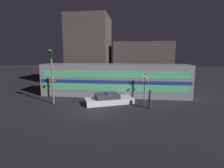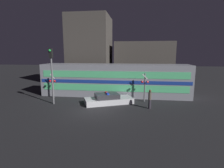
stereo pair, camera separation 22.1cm
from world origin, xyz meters
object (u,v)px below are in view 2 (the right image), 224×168
police_car (108,99)px  pedestrian (150,99)px  crossing_signal_near (145,85)px  traffic_light_corner (52,69)px  train (115,80)px

police_car → pedestrian: size_ratio=2.91×
police_car → pedestrian: bearing=-40.1°
crossing_signal_near → traffic_light_corner: 9.58m
police_car → traffic_light_corner: traffic_light_corner is taller
train → traffic_light_corner: size_ratio=3.15×
pedestrian → crossing_signal_near: bearing=98.9°
police_car → pedestrian: pedestrian is taller
train → police_car: train is taller
train → traffic_light_corner: bearing=-141.2°
traffic_light_corner → train: bearing=38.8°
crossing_signal_near → train: bearing=144.6°
police_car → crossing_signal_near: crossing_signal_near is taller
train → police_car: (-0.21, -3.65, -1.48)m
pedestrian → traffic_light_corner: 9.90m
pedestrian → crossing_signal_near: 2.55m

